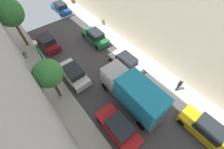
{
  "coord_description": "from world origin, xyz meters",
  "views": [
    {
      "loc": [
        -5.53,
        -5.76,
        12.66
      ],
      "look_at": [
        0.51,
        1.64,
        0.5
      ],
      "focal_mm": 22.93,
      "sensor_mm": 36.0,
      "label": 1
    }
  ],
  "objects_px": {
    "street_tree_2": "(9,13)",
    "potted_plant_0": "(72,0)",
    "parked_car_left_3": "(74,74)",
    "parked_car_right_2": "(126,62)",
    "lamp_post": "(41,56)",
    "pedestrian": "(180,85)",
    "parked_car_left_2": "(119,128)",
    "potted_plant_1": "(103,22)",
    "parked_car_right_3": "(95,37)",
    "parked_car_left_4": "(47,42)",
    "parked_car_right_4": "(61,8)",
    "delivery_truck": "(133,93)",
    "potted_plant_2": "(25,54)",
    "parked_car_right_1": "(206,130)",
    "street_tree_0": "(48,74)"
  },
  "relations": [
    {
      "from": "parked_car_left_3",
      "to": "parked_car_right_2",
      "type": "height_order",
      "value": "same"
    },
    {
      "from": "street_tree_2",
      "to": "potted_plant_0",
      "type": "relative_size",
      "value": 6.7
    },
    {
      "from": "parked_car_right_4",
      "to": "parked_car_left_2",
      "type": "bearing_deg",
      "value": -104.36
    },
    {
      "from": "parked_car_right_1",
      "to": "street_tree_2",
      "type": "distance_m",
      "value": 22.33
    },
    {
      "from": "parked_car_left_3",
      "to": "lamp_post",
      "type": "bearing_deg",
      "value": 143.29
    },
    {
      "from": "parked_car_right_2",
      "to": "street_tree_2",
      "type": "height_order",
      "value": "street_tree_2"
    },
    {
      "from": "parked_car_left_4",
      "to": "parked_car_right_2",
      "type": "height_order",
      "value": "same"
    },
    {
      "from": "parked_car_right_4",
      "to": "delivery_truck",
      "type": "bearing_deg",
      "value": -97.74
    },
    {
      "from": "parked_car_left_3",
      "to": "street_tree_0",
      "type": "xyz_separation_m",
      "value": [
        -2.28,
        -1.1,
        2.89
      ]
    },
    {
      "from": "potted_plant_0",
      "to": "lamp_post",
      "type": "xyz_separation_m",
      "value": [
        -10.27,
        -13.74,
        2.87
      ]
    },
    {
      "from": "parked_car_left_3",
      "to": "parked_car_right_2",
      "type": "xyz_separation_m",
      "value": [
        5.4,
        -2.28,
        0.0
      ]
    },
    {
      "from": "street_tree_0",
      "to": "potted_plant_1",
      "type": "xyz_separation_m",
      "value": [
        10.78,
        7.28,
        -3.01
      ]
    },
    {
      "from": "parked_car_left_4",
      "to": "delivery_truck",
      "type": "height_order",
      "value": "delivery_truck"
    },
    {
      "from": "pedestrian",
      "to": "street_tree_0",
      "type": "relative_size",
      "value": 0.37
    },
    {
      "from": "potted_plant_2",
      "to": "parked_car_right_1",
      "type": "bearing_deg",
      "value": -65.24
    },
    {
      "from": "street_tree_0",
      "to": "potted_plant_2",
      "type": "xyz_separation_m",
      "value": [
        -0.79,
        7.54,
        -2.99
      ]
    },
    {
      "from": "parked_car_left_3",
      "to": "parked_car_left_4",
      "type": "relative_size",
      "value": 1.0
    },
    {
      "from": "parked_car_right_1",
      "to": "delivery_truck",
      "type": "relative_size",
      "value": 0.64
    },
    {
      "from": "pedestrian",
      "to": "potted_plant_1",
      "type": "distance_m",
      "value": 14.27
    },
    {
      "from": "parked_car_left_2",
      "to": "parked_car_right_3",
      "type": "height_order",
      "value": "same"
    },
    {
      "from": "parked_car_left_2",
      "to": "potted_plant_2",
      "type": "bearing_deg",
      "value": 102.55
    },
    {
      "from": "pedestrian",
      "to": "lamp_post",
      "type": "bearing_deg",
      "value": 134.04
    },
    {
      "from": "parked_car_left_2",
      "to": "parked_car_right_2",
      "type": "distance_m",
      "value": 7.39
    },
    {
      "from": "lamp_post",
      "to": "potted_plant_0",
      "type": "bearing_deg",
      "value": 53.2
    },
    {
      "from": "pedestrian",
      "to": "street_tree_2",
      "type": "distance_m",
      "value": 19.53
    },
    {
      "from": "parked_car_right_3",
      "to": "street_tree_0",
      "type": "relative_size",
      "value": 0.9
    },
    {
      "from": "parked_car_right_4",
      "to": "pedestrian",
      "type": "relative_size",
      "value": 2.44
    },
    {
      "from": "potted_plant_0",
      "to": "parked_car_left_3",
      "type": "bearing_deg",
      "value": -118.93
    },
    {
      "from": "parked_car_left_3",
      "to": "potted_plant_1",
      "type": "bearing_deg",
      "value": 35.99
    },
    {
      "from": "parked_car_left_4",
      "to": "street_tree_0",
      "type": "height_order",
      "value": "street_tree_0"
    },
    {
      "from": "street_tree_2",
      "to": "parked_car_left_3",
      "type": "bearing_deg",
      "value": -76.3
    },
    {
      "from": "parked_car_right_2",
      "to": "street_tree_2",
      "type": "relative_size",
      "value": 0.7
    },
    {
      "from": "parked_car_left_3",
      "to": "street_tree_0",
      "type": "bearing_deg",
      "value": -154.16
    },
    {
      "from": "potted_plant_0",
      "to": "delivery_truck",
      "type": "bearing_deg",
      "value": -104.95
    },
    {
      "from": "parked_car_left_4",
      "to": "parked_car_right_4",
      "type": "xyz_separation_m",
      "value": [
        5.4,
        7.0,
        0.0
      ]
    },
    {
      "from": "potted_plant_0",
      "to": "potted_plant_2",
      "type": "distance_m",
      "value": 14.38
    },
    {
      "from": "potted_plant_0",
      "to": "potted_plant_2",
      "type": "relative_size",
      "value": 1.07
    },
    {
      "from": "street_tree_0",
      "to": "lamp_post",
      "type": "bearing_deg",
      "value": 81.45
    },
    {
      "from": "potted_plant_1",
      "to": "lamp_post",
      "type": "relative_size",
      "value": 0.16
    },
    {
      "from": "parked_car_left_3",
      "to": "street_tree_2",
      "type": "xyz_separation_m",
      "value": [
        -2.13,
        8.74,
        3.89
      ]
    },
    {
      "from": "parked_car_left_2",
      "to": "lamp_post",
      "type": "distance_m",
      "value": 9.37
    },
    {
      "from": "parked_car_left_4",
      "to": "parked_car_left_3",
      "type": "bearing_deg",
      "value": -90.0
    },
    {
      "from": "parked_car_right_4",
      "to": "potted_plant_2",
      "type": "relative_size",
      "value": 5.0
    },
    {
      "from": "parked_car_right_1",
      "to": "potted_plant_1",
      "type": "xyz_separation_m",
      "value": [
        3.1,
        18.09,
        -0.11
      ]
    },
    {
      "from": "parked_car_right_2",
      "to": "lamp_post",
      "type": "bearing_deg",
      "value": 153.13
    },
    {
      "from": "parked_car_left_3",
      "to": "lamp_post",
      "type": "height_order",
      "value": "lamp_post"
    },
    {
      "from": "parked_car_right_3",
      "to": "street_tree_2",
      "type": "distance_m",
      "value": 9.83
    },
    {
      "from": "potted_plant_0",
      "to": "street_tree_2",
      "type": "bearing_deg",
      "value": -148.59
    },
    {
      "from": "parked_car_left_2",
      "to": "parked_car_right_3",
      "type": "bearing_deg",
      "value": 64.01
    },
    {
      "from": "delivery_truck",
      "to": "street_tree_0",
      "type": "xyz_separation_m",
      "value": [
        -4.98,
        4.99,
        1.83
      ]
    }
  ]
}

